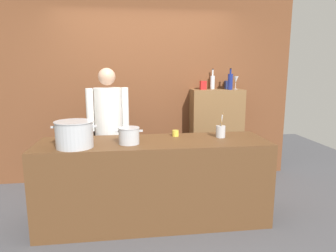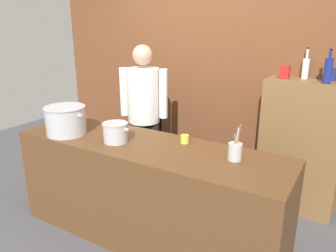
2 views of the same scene
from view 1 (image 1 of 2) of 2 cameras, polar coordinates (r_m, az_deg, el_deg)
name	(u,v)px [view 1 (image 1 of 2)]	position (r m, az deg, el deg)	size (l,w,h in m)	color
ground_plane	(155,220)	(3.49, -2.56, -17.36)	(8.00, 8.00, 0.00)	#4C4C51
brick_back_panel	(145,79)	(4.48, -4.35, 8.86)	(4.40, 0.10, 3.00)	brown
prep_counter	(154,181)	(3.30, -2.63, -10.46)	(2.42, 0.70, 0.90)	brown
bar_cabinet	(216,135)	(4.56, 9.10, -1.65)	(0.76, 0.32, 1.35)	brown
chef	(108,124)	(3.83, -11.24, 0.32)	(0.51, 0.40, 1.66)	black
stockpot_large	(74,134)	(3.03, -17.34, -1.50)	(0.43, 0.37, 0.26)	#B7BABF
stockpot_small	(129,136)	(3.06, -7.41, -1.81)	(0.28, 0.22, 0.17)	#B7BABF
utensil_crock	(221,131)	(3.37, 9.95, -0.97)	(0.10, 0.10, 0.28)	#B7BABF
butter_jar	(175,133)	(3.38, 1.43, -1.38)	(0.07, 0.07, 0.07)	yellow
wine_bottle_cobalt	(230,81)	(4.43, 11.72, 8.30)	(0.07, 0.07, 0.30)	navy
wine_bottle_clear	(212,82)	(4.53, 8.44, 8.30)	(0.06, 0.06, 0.30)	silver
wine_glass_wide	(236,80)	(4.56, 12.74, 8.52)	(0.08, 0.08, 0.19)	silver
spice_tin_red	(203,85)	(4.39, 6.67, 7.70)	(0.08, 0.08, 0.12)	red
spice_tin_navy	(227,85)	(4.62, 11.21, 7.68)	(0.07, 0.07, 0.12)	navy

